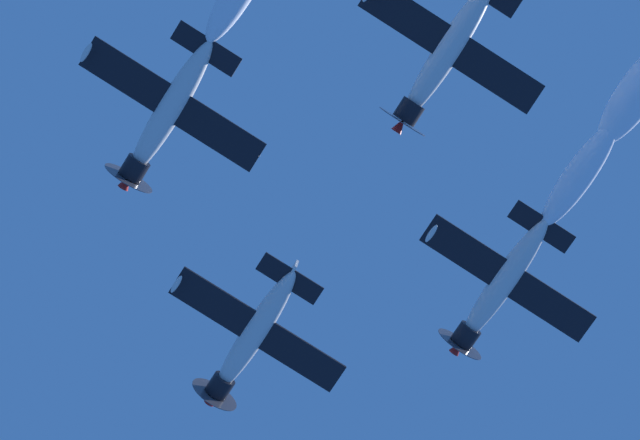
{
  "coord_description": "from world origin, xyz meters",
  "views": [
    {
      "loc": [
        14.95,
        -16.5,
        1.8
      ],
      "look_at": [
        5.5,
        -6.49,
        58.06
      ],
      "focal_mm": 63.96,
      "sensor_mm": 36.0,
      "label": 1
    }
  ],
  "objects_px": {
    "airplane_left_wingman": "(168,113)",
    "airplane_right_wingman": "(501,285)",
    "airplane_slot_tail": "(445,55)",
    "airplane_lead": "(252,336)"
  },
  "relations": [
    {
      "from": "airplane_left_wingman",
      "to": "airplane_right_wingman",
      "type": "bearing_deg",
      "value": 71.78
    },
    {
      "from": "airplane_right_wingman",
      "to": "airplane_slot_tail",
      "type": "height_order",
      "value": "airplane_right_wingman"
    },
    {
      "from": "airplane_lead",
      "to": "airplane_slot_tail",
      "type": "distance_m",
      "value": 17.33
    },
    {
      "from": "airplane_left_wingman",
      "to": "airplane_slot_tail",
      "type": "xyz_separation_m",
      "value": [
        11.77,
        7.27,
        0.29
      ]
    },
    {
      "from": "airplane_left_wingman",
      "to": "airplane_right_wingman",
      "type": "relative_size",
      "value": 1.0
    },
    {
      "from": "airplane_left_wingman",
      "to": "airplane_slot_tail",
      "type": "distance_m",
      "value": 13.84
    },
    {
      "from": "airplane_right_wingman",
      "to": "airplane_slot_tail",
      "type": "bearing_deg",
      "value": -62.02
    },
    {
      "from": "airplane_slot_tail",
      "to": "airplane_lead",
      "type": "bearing_deg",
      "value": 166.94
    },
    {
      "from": "airplane_lead",
      "to": "airplane_left_wingman",
      "type": "distance_m",
      "value": 12.3
    },
    {
      "from": "airplane_lead",
      "to": "airplane_left_wingman",
      "type": "xyz_separation_m",
      "value": [
        5.11,
        -11.19,
        -0.2
      ]
    }
  ]
}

